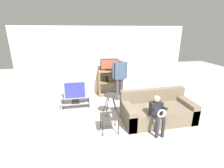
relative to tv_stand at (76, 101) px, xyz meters
The scene contains 13 objects.
ground_plane 2.69m from the tv_stand, 65.16° to the right, with size 18.00×18.00×0.00m, color beige.
wall_back 1.93m from the tv_stand, 45.15° to the left, with size 6.40×0.06×2.60m.
tv_stand is the anchor object (origin of this frame).
television_main 0.50m from the tv_stand, 45.96° to the right, with size 0.68×0.57×0.57m.
media_shelf 1.57m from the tv_stand, 33.23° to the left, with size 0.82×0.43×1.00m.
television_flat 1.84m from the tv_stand, 33.82° to the left, with size 0.64×0.20×0.44m.
folding_stool 1.31m from the tv_stand, 35.26° to the right, with size 0.44×0.45×0.67m.
snack_table 1.77m from the tv_stand, 61.39° to the right, with size 0.43×0.43×0.43m.
remote_control_black 1.73m from the tv_stand, 62.99° to the right, with size 0.04×0.14×0.02m, color #232328.
remote_control_white 1.80m from the tv_stand, 59.97° to the right, with size 0.04×0.14×0.02m, color silver.
couch 2.60m from the tv_stand, 29.42° to the right, with size 1.96×0.96×0.83m.
person_standing_adult 1.77m from the tv_stand, 10.36° to the left, with size 0.53×0.20×1.61m.
person_seated_child 2.72m from the tv_stand, 42.76° to the right, with size 0.33×0.43×0.96m.
Camera 1 is at (-0.93, -2.62, 2.46)m, focal length 26.00 mm.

